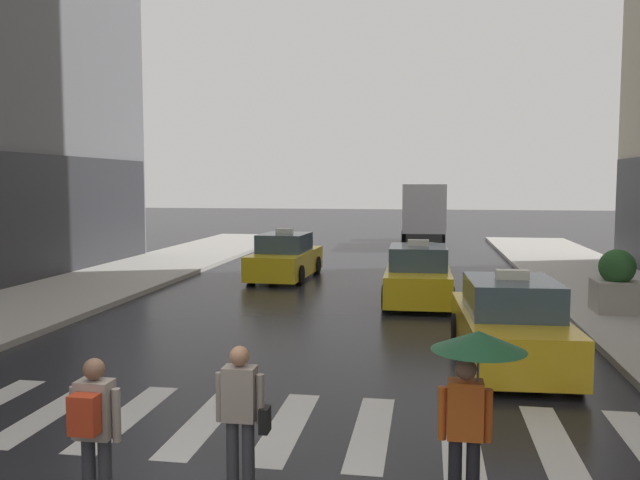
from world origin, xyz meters
name	(u,v)px	position (x,y,z in m)	size (l,w,h in m)	color
crosswalk_markings	(245,424)	(0.00, 3.00, 0.00)	(11.30, 2.80, 0.01)	silver
taxi_lead	(510,326)	(4.10, 6.90, 0.72)	(2.09, 4.61, 1.80)	gold
taxi_second	(418,277)	(2.27, 13.26, 0.72)	(1.98, 4.56, 1.80)	yellow
taxi_third	(285,258)	(-2.49, 17.16, 0.72)	(2.09, 4.61, 1.80)	yellow
box_truck	(423,211)	(2.27, 31.05, 1.85)	(2.44, 7.60, 3.35)	#2D2D2D
pedestrian_with_umbrella	(474,372)	(3.01, 0.85, 1.52)	(0.96, 0.96, 1.94)	black
pedestrian_with_backpack	(94,425)	(-0.80, 0.22, 0.97)	(0.55, 0.43, 1.65)	#333338
pedestrian_with_handbag	(241,410)	(0.53, 0.98, 0.93)	(0.60, 0.24, 1.65)	#333338
planter_mid_block	(617,284)	(7.29, 11.75, 0.87)	(1.10, 1.10, 1.60)	#A8A399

